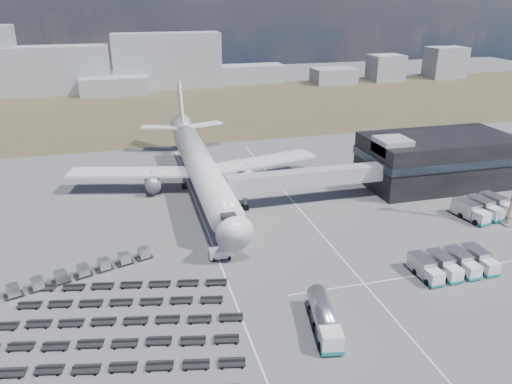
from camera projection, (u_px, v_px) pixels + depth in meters
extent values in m
plane|color=#565659|center=(237.00, 270.00, 71.49)|extent=(420.00, 420.00, 0.00)
cube|color=#46402A|center=(165.00, 109.00, 170.16)|extent=(420.00, 90.00, 0.01)
cube|color=silver|center=(217.00, 255.00, 75.49)|extent=(0.25, 110.00, 0.01)
cube|color=silver|center=(327.00, 241.00, 79.80)|extent=(0.25, 110.00, 0.01)
cube|color=silver|center=(422.00, 275.00, 70.30)|extent=(40.00, 0.25, 0.01)
cube|color=black|center=(438.00, 160.00, 102.66)|extent=(30.00, 16.00, 10.00)
cube|color=#262D38|center=(438.00, 154.00, 102.21)|extent=(30.40, 16.40, 1.60)
cube|color=#939399|center=(392.00, 146.00, 96.32)|extent=(6.00, 6.00, 3.00)
cube|color=#939399|center=(307.00, 178.00, 92.32)|extent=(29.80, 3.00, 3.00)
cube|color=#939399|center=(237.00, 186.00, 88.66)|extent=(4.00, 3.60, 3.40)
cylinder|color=slate|center=(245.00, 197.00, 90.41)|extent=(0.70, 0.70, 5.10)
cylinder|color=black|center=(245.00, 208.00, 91.19)|extent=(1.40, 0.90, 1.40)
cylinder|color=silver|center=(202.00, 169.00, 96.43)|extent=(5.60, 48.00, 5.60)
cone|color=silver|center=(231.00, 227.00, 72.66)|extent=(5.60, 5.00, 5.60)
cone|color=silver|center=(183.00, 129.00, 121.25)|extent=(5.60, 8.00, 5.60)
cube|color=black|center=(228.00, 216.00, 74.16)|extent=(2.20, 2.00, 0.80)
cube|color=silver|center=(133.00, 172.00, 98.25)|extent=(25.59, 11.38, 0.50)
cube|color=silver|center=(260.00, 162.00, 104.48)|extent=(25.59, 11.38, 0.50)
cylinder|color=slate|center=(152.00, 182.00, 97.92)|extent=(3.00, 5.00, 3.00)
cylinder|color=slate|center=(246.00, 174.00, 102.47)|extent=(3.00, 5.00, 3.00)
cube|color=silver|center=(160.00, 127.00, 121.58)|extent=(9.49, 5.63, 0.35)
cube|color=silver|center=(204.00, 124.00, 124.22)|extent=(9.49, 5.63, 0.35)
cube|color=silver|center=(181.00, 104.00, 121.83)|extent=(0.50, 9.06, 11.45)
cylinder|color=slate|center=(224.00, 235.00, 79.10)|extent=(0.50, 0.50, 2.50)
cylinder|color=slate|center=(184.00, 183.00, 100.76)|extent=(0.60, 0.60, 2.50)
cylinder|color=slate|center=(215.00, 180.00, 102.29)|extent=(0.60, 0.60, 2.50)
cylinder|color=black|center=(224.00, 239.00, 79.37)|extent=(0.50, 1.20, 1.20)
cube|color=#8F939C|center=(41.00, 71.00, 192.81)|extent=(52.23, 12.00, 18.11)
cube|color=#8F939C|center=(115.00, 86.00, 194.25)|extent=(26.10, 12.00, 6.77)
cube|color=#8F939C|center=(167.00, 61.00, 205.49)|extent=(43.64, 12.00, 22.03)
cube|color=#8F939C|center=(239.00, 74.00, 218.85)|extent=(39.84, 12.00, 7.57)
cube|color=#8F939C|center=(334.00, 76.00, 217.94)|extent=(18.16, 12.00, 6.56)
cube|color=#8F939C|center=(386.00, 68.00, 224.38)|extent=(14.28, 12.00, 11.30)
cube|color=#8F939C|center=(445.00, 62.00, 231.76)|extent=(16.83, 12.00, 13.85)
cube|color=silver|center=(331.00, 340.00, 54.85)|extent=(2.81, 2.81, 2.31)
cube|color=#15717A|center=(331.00, 347.00, 55.18)|extent=(2.93, 2.93, 0.50)
cylinder|color=#ABACB0|center=(322.00, 310.00, 59.24)|extent=(3.85, 7.88, 2.52)
cube|color=slate|center=(322.00, 318.00, 59.67)|extent=(3.75, 7.86, 0.35)
cylinder|color=black|center=(324.00, 328.00, 58.37)|extent=(2.77, 1.57, 1.11)
cube|color=silver|center=(221.00, 254.00, 74.46)|extent=(3.41, 1.93, 1.52)
cube|color=silver|center=(223.00, 184.00, 99.61)|extent=(4.09, 6.04, 2.62)
cube|color=#15717A|center=(223.00, 189.00, 100.01)|extent=(4.21, 6.16, 0.42)
cube|color=silver|center=(434.00, 278.00, 67.43)|extent=(2.10, 2.01, 1.95)
cube|color=#15717A|center=(434.00, 283.00, 67.71)|extent=(2.19, 2.10, 0.40)
cube|color=#ABACB0|center=(421.00, 264.00, 70.05)|extent=(2.25, 4.13, 2.30)
cube|color=silver|center=(453.00, 274.00, 68.23)|extent=(2.10, 2.01, 1.95)
cube|color=#15717A|center=(453.00, 279.00, 68.51)|extent=(2.19, 2.10, 0.40)
cube|color=#ABACB0|center=(440.00, 261.00, 70.86)|extent=(2.25, 4.13, 2.30)
cube|color=silver|center=(472.00, 271.00, 69.04)|extent=(2.10, 2.01, 1.95)
cube|color=#15717A|center=(471.00, 276.00, 69.32)|extent=(2.19, 2.10, 0.40)
cube|color=#ABACB0|center=(458.00, 258.00, 71.66)|extent=(2.25, 4.13, 2.30)
cube|color=silver|center=(490.00, 268.00, 69.85)|extent=(2.10, 2.01, 1.95)
cube|color=#15717A|center=(489.00, 273.00, 70.13)|extent=(2.19, 2.10, 0.40)
cube|color=#ABACB0|center=(475.00, 255.00, 72.47)|extent=(2.25, 4.13, 2.30)
cube|color=silver|center=(482.00, 218.00, 85.08)|extent=(2.67, 2.59, 2.19)
cube|color=#15717A|center=(481.00, 222.00, 85.39)|extent=(2.78, 2.71, 0.45)
cube|color=#ABACB0|center=(466.00, 208.00, 87.84)|extent=(3.22, 4.95, 2.59)
cube|color=silver|center=(495.00, 214.00, 86.45)|extent=(2.67, 2.59, 2.19)
cube|color=#15717A|center=(495.00, 219.00, 86.77)|extent=(2.78, 2.71, 0.45)
cube|color=#ABACB0|center=(480.00, 205.00, 89.22)|extent=(3.22, 4.95, 2.59)
cube|color=silver|center=(509.00, 211.00, 87.83)|extent=(2.67, 2.59, 2.19)
cube|color=#15717A|center=(508.00, 215.00, 88.15)|extent=(2.78, 2.71, 0.45)
cube|color=#ABACB0|center=(493.00, 202.00, 90.59)|extent=(3.22, 4.95, 2.59)
cube|color=black|center=(14.00, 295.00, 65.11)|extent=(2.80, 2.22, 0.17)
cube|color=#ABACB0|center=(13.00, 290.00, 64.82)|extent=(1.91, 1.91, 1.41)
cube|color=black|center=(38.00, 288.00, 66.68)|extent=(2.80, 2.22, 0.17)
cube|color=#ABACB0|center=(37.00, 283.00, 66.38)|extent=(1.91, 1.91, 1.41)
cube|color=black|center=(61.00, 281.00, 68.25)|extent=(2.80, 2.22, 0.17)
cube|color=#ABACB0|center=(61.00, 276.00, 67.95)|extent=(1.91, 1.91, 1.41)
cube|color=black|center=(83.00, 275.00, 69.81)|extent=(2.80, 2.22, 0.17)
cube|color=#ABACB0|center=(83.00, 270.00, 69.52)|extent=(1.91, 1.91, 1.41)
cube|color=black|center=(105.00, 268.00, 71.38)|extent=(2.80, 2.22, 0.17)
cube|color=#ABACB0|center=(104.00, 264.00, 71.08)|extent=(1.91, 1.91, 1.41)
cube|color=black|center=(125.00, 263.00, 72.95)|extent=(2.80, 2.22, 0.17)
cube|color=#ABACB0|center=(124.00, 258.00, 72.65)|extent=(1.91, 1.91, 1.41)
cube|color=black|center=(144.00, 257.00, 74.51)|extent=(2.80, 2.22, 0.17)
cube|color=#ABACB0|center=(144.00, 252.00, 74.22)|extent=(1.91, 1.91, 1.41)
cube|color=black|center=(99.00, 368.00, 52.40)|extent=(30.29, 7.59, 0.69)
cube|color=black|center=(108.00, 343.00, 56.13)|extent=(30.29, 7.59, 0.69)
cube|color=black|center=(115.00, 321.00, 59.86)|extent=(30.29, 7.59, 0.69)
cube|color=black|center=(121.00, 302.00, 63.58)|extent=(26.54, 6.82, 0.69)
cube|color=black|center=(127.00, 285.00, 67.31)|extent=(26.54, 6.82, 0.69)
cube|color=#565659|center=(508.00, 224.00, 85.36)|extent=(1.79, 1.79, 0.27)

